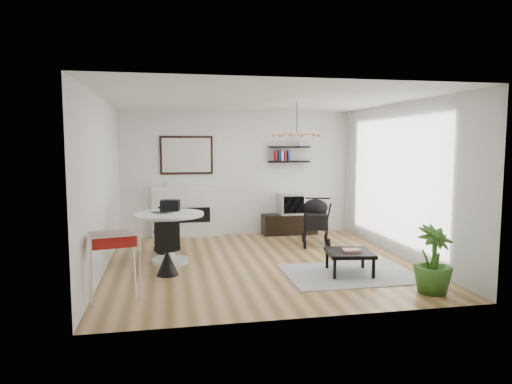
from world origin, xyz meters
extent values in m
plane|color=olive|center=(0.00, 0.00, 0.00)|extent=(5.00, 5.00, 0.00)
plane|color=white|center=(0.00, 0.00, 2.70)|extent=(5.00, 5.00, 0.00)
plane|color=white|center=(0.00, 2.50, 1.35)|extent=(5.00, 0.00, 5.00)
plane|color=white|center=(-2.50, 0.00, 1.35)|extent=(0.00, 5.00, 5.00)
plane|color=white|center=(2.50, 0.00, 1.35)|extent=(0.00, 5.00, 5.00)
cube|color=white|center=(2.40, 0.20, 1.35)|extent=(0.04, 3.60, 2.60)
cube|color=white|center=(-1.10, 2.42, 0.55)|extent=(1.50, 0.15, 1.10)
cube|color=black|center=(-1.10, 2.36, 0.48)|extent=(0.95, 0.06, 0.32)
cube|color=black|center=(-1.10, 2.48, 1.75)|extent=(1.12, 0.03, 0.82)
cube|color=white|center=(-1.10, 2.46, 1.75)|extent=(1.02, 0.01, 0.72)
cube|color=black|center=(1.12, 2.37, 1.60)|extent=(0.90, 0.25, 0.04)
cube|color=black|center=(1.12, 2.37, 1.92)|extent=(0.90, 0.25, 0.04)
cube|color=black|center=(1.12, 2.28, 0.22)|extent=(1.19, 0.42, 0.45)
cube|color=silver|center=(1.16, 2.28, 0.68)|extent=(0.53, 0.47, 0.47)
cube|color=black|center=(1.16, 2.05, 0.68)|extent=(0.45, 0.01, 0.37)
cylinder|color=white|center=(-1.49, 0.29, 0.03)|extent=(0.62, 0.62, 0.07)
cylinder|color=white|center=(-1.49, 0.29, 0.43)|extent=(0.15, 0.15, 0.73)
cylinder|color=white|center=(-1.49, 0.29, 0.82)|extent=(1.15, 1.15, 0.04)
imported|color=black|center=(-1.59, 0.25, 0.85)|extent=(0.33, 0.22, 0.03)
cube|color=black|center=(-1.47, 0.56, 0.94)|extent=(0.35, 0.25, 0.19)
cube|color=beige|center=(-1.31, 0.18, 0.85)|extent=(0.43, 0.40, 0.01)
cylinder|color=white|center=(-1.79, 0.49, 0.90)|extent=(0.07, 0.07, 0.11)
cylinder|color=black|center=(-1.58, 1.02, 0.40)|extent=(0.39, 0.39, 0.04)
cone|color=black|center=(-1.58, 1.02, 0.19)|extent=(0.32, 0.32, 0.38)
cube|color=black|center=(-1.52, 1.18, 0.63)|extent=(0.35, 0.15, 0.40)
cylinder|color=black|center=(-1.53, -0.45, 0.41)|extent=(0.41, 0.41, 0.05)
cone|color=black|center=(-1.53, -0.45, 0.19)|extent=(0.33, 0.33, 0.39)
cube|color=black|center=(-1.52, -0.63, 0.65)|extent=(0.37, 0.05, 0.41)
cube|color=maroon|center=(-2.18, -1.55, 0.80)|extent=(0.57, 0.41, 0.14)
cube|color=black|center=(1.33, 1.08, 0.50)|extent=(0.55, 0.70, 0.29)
ellipsoid|color=black|center=(1.38, 1.26, 0.72)|extent=(0.50, 0.50, 0.35)
cylinder|color=black|center=(1.23, 0.70, 0.98)|extent=(0.45, 0.14, 0.03)
torus|color=black|center=(1.18, 1.42, 0.09)|extent=(0.10, 0.22, 0.22)
torus|color=black|center=(1.62, 1.31, 0.09)|extent=(0.10, 0.22, 0.22)
torus|color=black|center=(1.04, 0.86, 0.09)|extent=(0.10, 0.22, 0.22)
torus|color=black|center=(1.48, 0.75, 0.09)|extent=(0.10, 0.22, 0.22)
cube|color=gray|center=(1.21, -0.92, 0.01)|extent=(1.96, 1.42, 0.01)
cube|color=black|center=(1.21, -0.91, 0.33)|extent=(0.76, 0.76, 0.06)
cube|color=black|center=(0.88, -1.15, 0.16)|extent=(0.04, 0.04, 0.29)
cube|color=black|center=(1.45, -1.24, 0.16)|extent=(0.04, 0.04, 0.29)
cube|color=black|center=(0.97, -0.58, 0.16)|extent=(0.04, 0.04, 0.29)
cube|color=black|center=(1.53, -0.67, 0.16)|extent=(0.04, 0.04, 0.29)
cube|color=red|center=(1.22, -0.95, 0.38)|extent=(0.27, 0.23, 0.04)
imported|color=#31601B|center=(1.95, -1.96, 0.45)|extent=(0.63, 0.63, 0.90)
camera|label=1|loc=(-1.49, -7.34, 1.98)|focal=32.00mm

